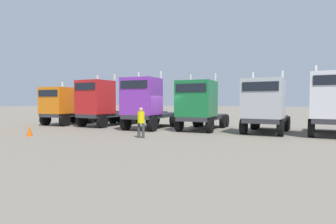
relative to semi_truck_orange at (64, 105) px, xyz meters
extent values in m
plane|color=gray|center=(10.55, -0.83, -1.75)|extent=(200.00, 200.00, 0.00)
cube|color=#333338|center=(-0.01, 1.04, -0.85)|extent=(2.25, 5.68, 0.30)
cube|color=orange|center=(0.00, -0.56, 0.43)|extent=(2.42, 2.48, 2.26)
cube|color=black|center=(0.02, -1.81, 1.03)|extent=(2.10, 0.06, 0.55)
cylinder|color=silver|center=(0.94, 0.82, 0.73)|extent=(0.18, 0.18, 2.86)
cylinder|color=silver|center=(-0.96, 0.81, 0.73)|extent=(0.18, 0.18, 2.86)
cylinder|color=#333338|center=(-0.02, 2.28, -0.64)|extent=(1.11, 1.11, 0.12)
cylinder|color=black|center=(1.11, -1.08, -1.25)|extent=(0.36, 1.01, 1.00)
cylinder|color=black|center=(-1.09, -1.10, -1.25)|extent=(0.36, 1.01, 1.00)
cylinder|color=black|center=(1.08, 2.28, -1.25)|extent=(0.36, 1.01, 1.00)
cylinder|color=black|center=(-1.12, 2.26, -1.25)|extent=(0.36, 1.01, 1.00)
cylinder|color=black|center=(1.07, 3.38, -1.25)|extent=(0.36, 1.01, 1.00)
cylinder|color=black|center=(-1.13, 3.36, -1.25)|extent=(0.36, 1.01, 1.00)
cube|color=#333338|center=(4.08, 1.41, -0.81)|extent=(2.71, 6.38, 0.30)
cube|color=red|center=(3.92, -0.55, 0.69)|extent=(2.58, 2.46, 2.71)
cube|color=black|center=(3.82, -1.70, 1.52)|extent=(2.10, 0.22, 0.55)
cylinder|color=silver|center=(4.97, 0.65, 0.99)|extent=(0.19, 0.19, 3.31)
cylinder|color=silver|center=(3.08, 0.81, 0.99)|extent=(0.19, 0.19, 3.31)
cylinder|color=#333338|center=(4.20, 2.78, -0.60)|extent=(1.19, 1.19, 0.12)
cylinder|color=black|center=(4.98, -1.08, -1.23)|extent=(0.44, 1.06, 1.04)
cylinder|color=black|center=(2.78, -0.89, -1.23)|extent=(0.44, 1.06, 1.04)
cylinder|color=black|center=(5.30, 2.83, -1.23)|extent=(0.44, 1.06, 1.04)
cylinder|color=black|center=(3.11, 3.01, -1.23)|extent=(0.44, 1.06, 1.04)
cylinder|color=black|center=(5.40, 3.92, -1.23)|extent=(0.44, 1.06, 1.04)
cylinder|color=black|center=(3.20, 4.11, -1.23)|extent=(0.44, 1.06, 1.04)
cube|color=#333338|center=(8.61, 0.74, -0.75)|extent=(2.24, 6.25, 0.30)
cube|color=purple|center=(8.62, -1.26, 0.72)|extent=(2.41, 2.25, 2.64)
cube|color=black|center=(8.63, -2.40, 1.51)|extent=(2.10, 0.05, 0.55)
cylinder|color=silver|center=(9.57, 0.01, 1.02)|extent=(0.18, 0.18, 3.24)
cylinder|color=silver|center=(7.67, 0.00, 1.02)|extent=(0.18, 0.18, 3.24)
cylinder|color=#333338|center=(8.60, 2.11, -0.54)|extent=(1.11, 1.11, 0.12)
cylinder|color=black|center=(9.73, -1.67, -1.20)|extent=(0.36, 1.10, 1.10)
cylinder|color=black|center=(7.53, -1.68, -1.20)|extent=(0.36, 1.10, 1.10)
cylinder|color=black|center=(9.70, 2.27, -1.20)|extent=(0.36, 1.10, 1.10)
cylinder|color=black|center=(7.50, 2.25, -1.20)|extent=(0.36, 1.10, 1.10)
cylinder|color=black|center=(9.69, 3.37, -1.20)|extent=(0.36, 1.10, 1.10)
cylinder|color=black|center=(7.49, 3.35, -1.20)|extent=(0.36, 1.10, 1.10)
cube|color=#333338|center=(12.55, 1.42, -0.85)|extent=(2.28, 6.12, 0.30)
cube|color=#197238|center=(12.52, -0.41, 0.54)|extent=(2.43, 2.45, 2.47)
cube|color=black|center=(12.51, -1.64, 1.24)|extent=(2.10, 0.07, 0.55)
cylinder|color=silver|center=(13.49, 0.94, 0.84)|extent=(0.18, 0.18, 3.07)
cylinder|color=silver|center=(11.59, 0.96, 0.84)|extent=(0.18, 0.18, 3.07)
cylinder|color=#333338|center=(12.56, 2.76, -0.64)|extent=(1.11, 1.11, 0.12)
cylinder|color=black|center=(13.62, -0.93, -1.25)|extent=(0.36, 1.01, 1.01)
cylinder|color=black|center=(11.42, -0.91, -1.25)|extent=(0.36, 1.01, 1.01)
cylinder|color=black|center=(13.67, 2.86, -1.25)|extent=(0.36, 1.01, 1.01)
cylinder|color=black|center=(11.47, 2.88, -1.25)|extent=(0.36, 1.01, 1.01)
cylinder|color=black|center=(13.68, 3.95, -1.25)|extent=(0.36, 1.01, 1.01)
cylinder|color=black|center=(11.48, 3.98, -1.25)|extent=(0.36, 1.01, 1.01)
cube|color=#333338|center=(17.06, 1.25, -0.85)|extent=(2.67, 5.79, 0.30)
cube|color=#B7BABF|center=(16.93, -0.34, 0.54)|extent=(2.60, 2.63, 2.47)
cube|color=black|center=(16.82, -1.57, 1.25)|extent=(2.10, 0.22, 0.55)
cylinder|color=silver|center=(17.99, 0.95, 0.84)|extent=(0.19, 0.19, 3.07)
cylinder|color=silver|center=(16.09, 1.11, 0.84)|extent=(0.19, 0.19, 3.07)
cylinder|color=#333338|center=(17.16, 2.48, -0.64)|extent=(1.19, 1.19, 0.12)
cylinder|color=black|center=(17.98, -0.95, -1.25)|extent=(0.43, 1.03, 1.01)
cylinder|color=black|center=(15.79, -0.76, -1.25)|extent=(0.43, 1.03, 1.01)
cylinder|color=black|center=(18.26, 2.37, -1.25)|extent=(0.43, 1.03, 1.01)
cylinder|color=black|center=(16.07, 2.55, -1.25)|extent=(0.43, 1.03, 1.01)
cylinder|color=black|center=(18.35, 3.46, -1.25)|extent=(0.43, 1.03, 1.01)
cylinder|color=black|center=(16.16, 3.65, -1.25)|extent=(0.43, 1.03, 1.01)
cube|color=#333338|center=(20.92, 1.42, -0.77)|extent=(2.70, 5.99, 0.30)
cube|color=white|center=(20.78, -0.21, 0.71)|extent=(2.61, 2.74, 2.67)
cube|color=black|center=(20.67, -1.50, 1.52)|extent=(2.10, 0.22, 0.55)
cylinder|color=silver|center=(19.96, 1.29, 1.01)|extent=(0.19, 0.19, 3.27)
cylinder|color=#333338|center=(21.03, 2.70, -0.56)|extent=(1.19, 1.19, 0.12)
cylinder|color=black|center=(19.63, -0.68, -1.21)|extent=(0.44, 1.11, 1.08)
cylinder|color=black|center=(19.94, 2.82, -1.21)|extent=(0.44, 1.11, 1.08)
cylinder|color=black|center=(20.03, 3.92, -1.21)|extent=(0.44, 1.11, 1.08)
cylinder|color=#3C3C3C|center=(10.77, -4.92, -1.33)|extent=(0.17, 0.17, 0.85)
cylinder|color=#3C3C3C|center=(10.49, -4.93, -1.33)|extent=(0.17, 0.17, 0.85)
cylinder|color=yellow|center=(10.63, -4.93, -0.56)|extent=(0.42, 0.42, 0.68)
sphere|color=tan|center=(10.63, -4.93, -0.11)|extent=(0.23, 0.23, 0.23)
cone|color=#F2590C|center=(4.08, -6.97, -1.44)|extent=(0.36, 0.36, 0.63)
camera|label=1|loc=(18.34, -18.68, 0.36)|focal=29.26mm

